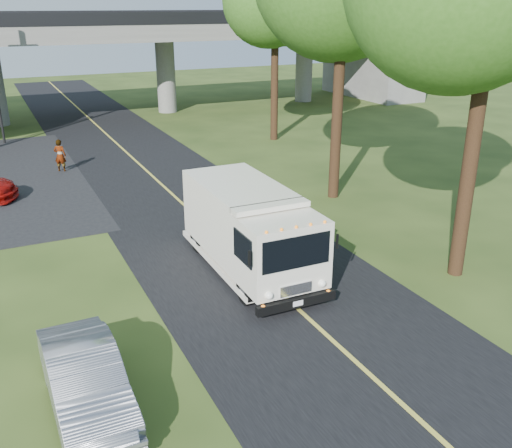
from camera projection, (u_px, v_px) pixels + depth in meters
ground at (320, 330)px, 14.58m from camera, size 120.00×120.00×0.00m
road at (189, 210)px, 22.98m from camera, size 7.00×90.00×0.02m
lane_line at (189, 210)px, 22.97m from camera, size 0.12×90.00×0.01m
overpass at (82, 53)px, 39.83m from camera, size 54.00×10.00×7.30m
step_van at (249, 227)px, 17.36m from camera, size 2.36×6.30×2.63m
silver_sedan at (86, 380)px, 11.54m from camera, size 1.48×4.06×1.33m
pedestrian at (60, 155)px, 28.04m from camera, size 0.70×0.63×1.61m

